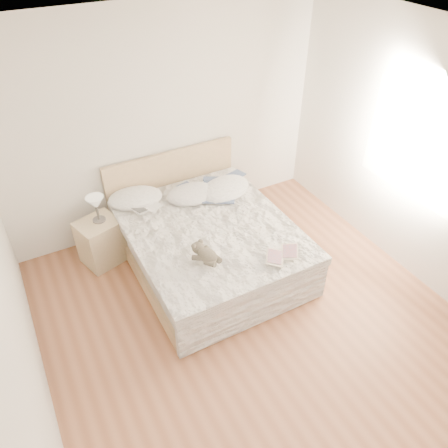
{
  "coord_description": "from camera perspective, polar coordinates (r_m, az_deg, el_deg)",
  "views": [
    {
      "loc": [
        -1.65,
        -2.28,
        3.56
      ],
      "look_at": [
        0.14,
        1.05,
        0.62
      ],
      "focal_mm": 35.0,
      "sensor_mm": 36.0,
      "label": 1
    }
  ],
  "objects": [
    {
      "name": "blouse",
      "position": [
        5.33,
        -0.69,
        4.51
      ],
      "size": [
        0.87,
        0.88,
        0.02
      ],
      "primitive_type": null,
      "rotation": [
        0.0,
        0.0,
        -0.53
      ],
      "color": "#3F5077",
      "rests_on": "bed"
    },
    {
      "name": "window",
      "position": [
        4.94,
        23.96,
        9.18
      ],
      "size": [
        0.02,
        1.3,
        1.1
      ],
      "primitive_type": "cube",
      "color": "white",
      "rests_on": "wall_right"
    },
    {
      "name": "wall_right",
      "position": [
        4.84,
        26.31,
        6.52
      ],
      "size": [
        0.02,
        4.5,
        2.7
      ],
      "primitive_type": "cube",
      "color": "silver",
      "rests_on": "ground"
    },
    {
      "name": "nightstand",
      "position": [
        5.29,
        -15.76,
        -2.22
      ],
      "size": [
        0.55,
        0.51,
        0.56
      ],
      "primitive_type": "cube",
      "rotation": [
        0.0,
        0.0,
        0.29
      ],
      "color": "tan",
      "rests_on": "floor"
    },
    {
      "name": "childrens_book",
      "position": [
        4.43,
        7.61,
        -4.03
      ],
      "size": [
        0.44,
        0.42,
        0.02
      ],
      "primitive_type": "cube",
      "rotation": [
        0.0,
        0.0,
        -0.62
      ],
      "color": "beige",
      "rests_on": "bed"
    },
    {
      "name": "ceiling",
      "position": [
        2.94,
        7.76,
        20.51
      ],
      "size": [
        4.0,
        4.5,
        0.0
      ],
      "primitive_type": "cube",
      "color": "white",
      "rests_on": "ground"
    },
    {
      "name": "teddy_bear",
      "position": [
        4.31,
        -2.17,
        -4.69
      ],
      "size": [
        0.3,
        0.35,
        0.16
      ],
      "primitive_type": null,
      "rotation": [
        0.0,
        0.0,
        0.36
      ],
      "color": "brown",
      "rests_on": "bed"
    },
    {
      "name": "photo_book",
      "position": [
        5.1,
        -10.25,
        2.1
      ],
      "size": [
        0.38,
        0.32,
        0.02
      ],
      "primitive_type": "cube",
      "rotation": [
        0.0,
        0.0,
        0.36
      ],
      "color": "white",
      "rests_on": "bed"
    },
    {
      "name": "wall_left",
      "position": [
        3.2,
        -26.26,
        -11.13
      ],
      "size": [
        0.02,
        4.5,
        2.7
      ],
      "primitive_type": "cube",
      "color": "silver",
      "rests_on": "ground"
    },
    {
      "name": "floor",
      "position": [
        4.54,
        4.85,
        -14.0
      ],
      "size": [
        4.0,
        4.5,
        0.0
      ],
      "primitive_type": "cube",
      "color": "brown",
      "rests_on": "ground"
    },
    {
      "name": "pillow_middle",
      "position": [
        5.25,
        -4.22,
        3.92
      ],
      "size": [
        0.64,
        0.47,
        0.18
      ],
      "primitive_type": "ellipsoid",
      "rotation": [
        0.0,
        0.0,
        -0.08
      ],
      "color": "silver",
      "rests_on": "bed"
    },
    {
      "name": "wall_back",
      "position": [
        5.31,
        -7.74,
        12.88
      ],
      "size": [
        4.0,
        0.02,
        2.7
      ],
      "primitive_type": "cube",
      "color": "silver",
      "rests_on": "ground"
    },
    {
      "name": "pillow_right",
      "position": [
        5.33,
        0.15,
        4.61
      ],
      "size": [
        0.79,
        0.65,
        0.2
      ],
      "primitive_type": "ellipsoid",
      "rotation": [
        0.0,
        0.0,
        0.3
      ],
      "color": "white",
      "rests_on": "bed"
    },
    {
      "name": "table_lamp",
      "position": [
        5.01,
        -16.41,
        2.53
      ],
      "size": [
        0.23,
        0.23,
        0.32
      ],
      "color": "#514B47",
      "rests_on": "nightstand"
    },
    {
      "name": "bed",
      "position": [
        5.04,
        -2.21,
        -2.42
      ],
      "size": [
        1.72,
        2.14,
        1.0
      ],
      "color": "tan",
      "rests_on": "floor"
    },
    {
      "name": "pillow_left",
      "position": [
        5.27,
        -11.51,
        3.35
      ],
      "size": [
        0.72,
        0.58,
        0.19
      ],
      "primitive_type": "ellipsoid",
      "rotation": [
        0.0,
        0.0,
        -0.22
      ],
      "color": "white",
      "rests_on": "bed"
    }
  ]
}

